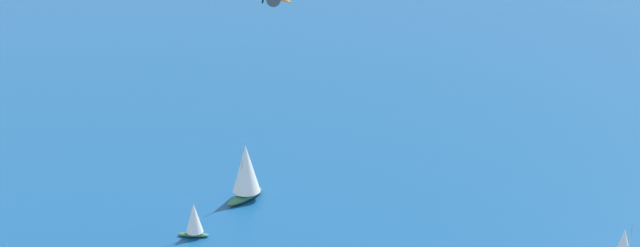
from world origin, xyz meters
TOP-DOWN VIEW (x-y plane):
  - sailboat_near_centre at (-12.81, -30.64)m, footprint 10.61×6.13m
  - sailboat_ahead at (5.97, -26.02)m, footprint 4.91×5.87m

SIDE VIEW (x-z plane):
  - sailboat_ahead at x=5.97m, z-range -0.34..7.42m
  - sailboat_near_centre at x=-12.81m, z-range -0.59..12.86m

